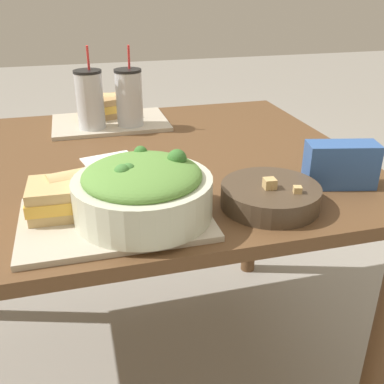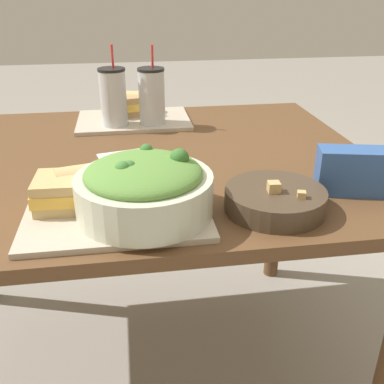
{
  "view_description": "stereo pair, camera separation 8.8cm",
  "coord_description": "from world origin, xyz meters",
  "px_view_note": "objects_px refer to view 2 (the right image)",
  "views": [
    {
      "loc": [
        -0.08,
        -1.11,
        1.17
      ],
      "look_at": [
        0.12,
        -0.34,
        0.79
      ],
      "focal_mm": 42.0,
      "sensor_mm": 36.0,
      "label": 1
    },
    {
      "loc": [
        0.0,
        -1.13,
        1.17
      ],
      "look_at": [
        0.12,
        -0.34,
        0.79
      ],
      "focal_mm": 42.0,
      "sensor_mm": 36.0,
      "label": 2
    }
  ],
  "objects_px": {
    "soup_bowl": "(273,199)",
    "sandwich_near": "(68,192)",
    "baguette_far": "(129,102)",
    "drink_cup_dark": "(112,99)",
    "sandwich_far": "(128,105)",
    "baguette_near": "(98,179)",
    "chip_bag": "(352,171)",
    "drink_cup_red": "(151,98)",
    "napkin_folded": "(123,157)",
    "salad_bowl": "(142,187)"
  },
  "relations": [
    {
      "from": "sandwich_near",
      "to": "baguette_near",
      "type": "xyz_separation_m",
      "value": [
        0.06,
        0.05,
        0.0
      ]
    },
    {
      "from": "sandwich_far",
      "to": "napkin_folded",
      "type": "relative_size",
      "value": 1.01
    },
    {
      "from": "salad_bowl",
      "to": "chip_bag",
      "type": "bearing_deg",
      "value": 6.04
    },
    {
      "from": "baguette_near",
      "to": "chip_bag",
      "type": "relative_size",
      "value": 1.12
    },
    {
      "from": "drink_cup_dark",
      "to": "chip_bag",
      "type": "xyz_separation_m",
      "value": [
        0.52,
        -0.55,
        -0.04
      ]
    },
    {
      "from": "sandwich_near",
      "to": "chip_bag",
      "type": "distance_m",
      "value": 0.6
    },
    {
      "from": "sandwich_near",
      "to": "baguette_near",
      "type": "relative_size",
      "value": 0.76
    },
    {
      "from": "drink_cup_red",
      "to": "chip_bag",
      "type": "relative_size",
      "value": 1.44
    },
    {
      "from": "drink_cup_red",
      "to": "chip_bag",
      "type": "xyz_separation_m",
      "value": [
        0.4,
        -0.55,
        -0.04
      ]
    },
    {
      "from": "soup_bowl",
      "to": "drink_cup_red",
      "type": "relative_size",
      "value": 0.85
    },
    {
      "from": "soup_bowl",
      "to": "sandwich_near",
      "type": "xyz_separation_m",
      "value": [
        -0.41,
        0.06,
        0.02
      ]
    },
    {
      "from": "chip_bag",
      "to": "sandwich_near",
      "type": "bearing_deg",
      "value": -167.06
    },
    {
      "from": "sandwich_far",
      "to": "chip_bag",
      "type": "distance_m",
      "value": 0.82
    },
    {
      "from": "sandwich_near",
      "to": "chip_bag",
      "type": "height_order",
      "value": "chip_bag"
    },
    {
      "from": "salad_bowl",
      "to": "drink_cup_dark",
      "type": "height_order",
      "value": "drink_cup_dark"
    },
    {
      "from": "sandwich_near",
      "to": "napkin_folded",
      "type": "height_order",
      "value": "sandwich_near"
    },
    {
      "from": "drink_cup_red",
      "to": "napkin_folded",
      "type": "relative_size",
      "value": 1.61
    },
    {
      "from": "sandwich_far",
      "to": "baguette_far",
      "type": "xyz_separation_m",
      "value": [
        0.0,
        0.03,
        0.0
      ]
    },
    {
      "from": "sandwich_near",
      "to": "baguette_near",
      "type": "bearing_deg",
      "value": 39.92
    },
    {
      "from": "chip_bag",
      "to": "baguette_near",
      "type": "bearing_deg",
      "value": -171.88
    },
    {
      "from": "salad_bowl",
      "to": "sandwich_far",
      "type": "distance_m",
      "value": 0.72
    },
    {
      "from": "sandwich_far",
      "to": "drink_cup_dark",
      "type": "relative_size",
      "value": 0.62
    },
    {
      "from": "baguette_near",
      "to": "chip_bag",
      "type": "distance_m",
      "value": 0.55
    },
    {
      "from": "soup_bowl",
      "to": "chip_bag",
      "type": "bearing_deg",
      "value": 15.8
    },
    {
      "from": "chip_bag",
      "to": "drink_cup_red",
      "type": "bearing_deg",
      "value": 138.94
    },
    {
      "from": "sandwich_far",
      "to": "baguette_near",
      "type": "bearing_deg",
      "value": -112.8
    },
    {
      "from": "baguette_far",
      "to": "drink_cup_dark",
      "type": "relative_size",
      "value": 0.62
    },
    {
      "from": "napkin_folded",
      "to": "soup_bowl",
      "type": "bearing_deg",
      "value": -48.91
    },
    {
      "from": "sandwich_near",
      "to": "baguette_near",
      "type": "height_order",
      "value": "baguette_near"
    },
    {
      "from": "salad_bowl",
      "to": "drink_cup_dark",
      "type": "bearing_deg",
      "value": 95.73
    },
    {
      "from": "salad_bowl",
      "to": "soup_bowl",
      "type": "relative_size",
      "value": 1.3
    },
    {
      "from": "soup_bowl",
      "to": "sandwich_near",
      "type": "relative_size",
      "value": 1.44
    },
    {
      "from": "sandwich_near",
      "to": "drink_cup_dark",
      "type": "height_order",
      "value": "drink_cup_dark"
    },
    {
      "from": "baguette_far",
      "to": "chip_bag",
      "type": "relative_size",
      "value": 0.91
    },
    {
      "from": "sandwich_near",
      "to": "sandwich_far",
      "type": "bearing_deg",
      "value": 80.72
    },
    {
      "from": "soup_bowl",
      "to": "baguette_near",
      "type": "height_order",
      "value": "baguette_near"
    },
    {
      "from": "soup_bowl",
      "to": "baguette_near",
      "type": "relative_size",
      "value": 1.09
    },
    {
      "from": "baguette_near",
      "to": "soup_bowl",
      "type": "bearing_deg",
      "value": -120.48
    },
    {
      "from": "salad_bowl",
      "to": "soup_bowl",
      "type": "height_order",
      "value": "salad_bowl"
    },
    {
      "from": "soup_bowl",
      "to": "baguette_far",
      "type": "height_order",
      "value": "baguette_far"
    },
    {
      "from": "baguette_near",
      "to": "chip_bag",
      "type": "height_order",
      "value": "chip_bag"
    },
    {
      "from": "baguette_near",
      "to": "napkin_folded",
      "type": "bearing_deg",
      "value": -26.48
    },
    {
      "from": "baguette_far",
      "to": "drink_cup_red",
      "type": "xyz_separation_m",
      "value": [
        0.07,
        -0.15,
        0.05
      ]
    },
    {
      "from": "sandwich_far",
      "to": "drink_cup_dark",
      "type": "height_order",
      "value": "drink_cup_dark"
    },
    {
      "from": "soup_bowl",
      "to": "salad_bowl",
      "type": "bearing_deg",
      "value": 178.58
    },
    {
      "from": "baguette_far",
      "to": "drink_cup_dark",
      "type": "distance_m",
      "value": 0.16
    },
    {
      "from": "salad_bowl",
      "to": "napkin_folded",
      "type": "height_order",
      "value": "salad_bowl"
    },
    {
      "from": "drink_cup_dark",
      "to": "chip_bag",
      "type": "bearing_deg",
      "value": -46.95
    },
    {
      "from": "soup_bowl",
      "to": "napkin_folded",
      "type": "xyz_separation_m",
      "value": [
        -0.3,
        0.34,
        -0.02
      ]
    },
    {
      "from": "salad_bowl",
      "to": "chip_bag",
      "type": "relative_size",
      "value": 1.59
    }
  ]
}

